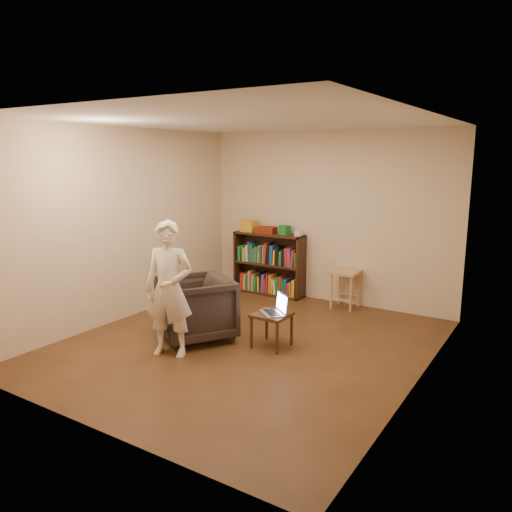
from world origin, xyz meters
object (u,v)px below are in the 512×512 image
Objects in this scene: side_table at (272,319)px; stool at (345,278)px; laptop at (276,309)px; armchair at (195,308)px; bookshelf at (269,267)px; person at (169,289)px.

stool is at bearing 86.12° from side_table.
stool is at bearing 126.68° from laptop.
laptop is (-0.08, -1.90, 0.02)m from stool.
laptop is (0.97, 0.29, 0.08)m from armchair.
armchair is 2.11× the size of laptop.
side_table is at bearing -58.46° from bookshelf.
laptop is at bearing -92.51° from stool.
laptop is 0.26× the size of person.
bookshelf is 2.85m from person.
side_table is at bearing -117.87° from laptop.
bookshelf is 2.93× the size of side_table.
armchair is (0.29, -2.26, -0.05)m from bookshelf.
armchair is 0.97m from side_table.
bookshelf is 2.33m from side_table.
armchair reaches higher than side_table.
side_table is at bearing -93.88° from stool.
laptop is 1.26m from person.
bookshelf is 2.14× the size of stool.
armchair is at bearing -82.63° from bookshelf.
side_table is 1.01× the size of laptop.
stool is 0.37× the size of person.
person reaches higher than laptop.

